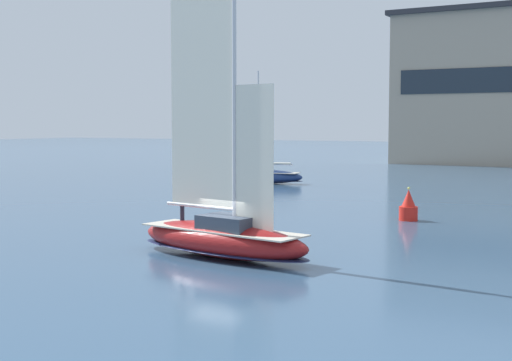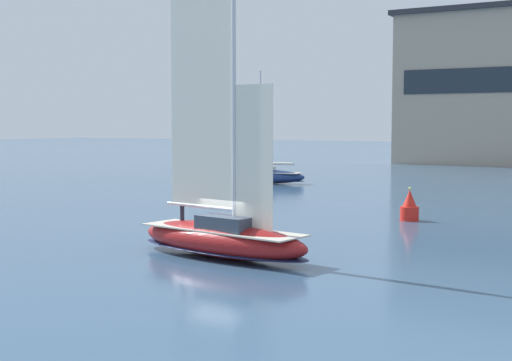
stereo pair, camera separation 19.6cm
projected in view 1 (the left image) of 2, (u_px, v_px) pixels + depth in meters
The scene contains 4 objects.
ground_plane at pixel (222, 257), 30.93m from camera, with size 400.00×400.00×0.00m, color #385675.
sailboat_main at pixel (222, 234), 30.84m from camera, with size 9.35×3.94×12.46m.
sailboat_moored_near_marina at pixel (264, 176), 69.46m from camera, with size 8.16×3.23×10.93m.
channel_buoy at pixel (408, 207), 42.68m from camera, with size 1.12×1.12×2.02m.
Camera 1 is at (16.30, -25.90, 5.78)m, focal length 50.00 mm.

